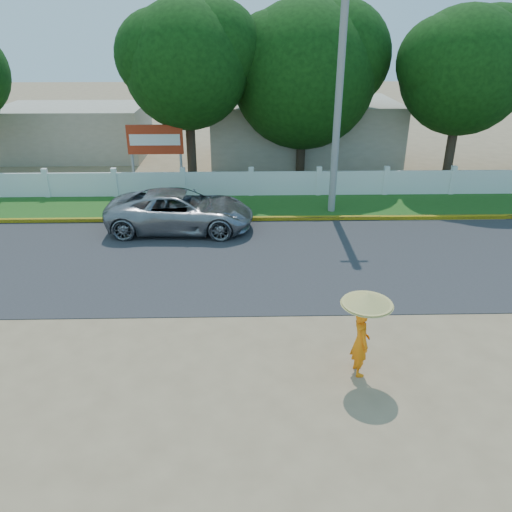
{
  "coord_description": "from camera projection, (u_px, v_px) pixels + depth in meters",
  "views": [
    {
      "loc": [
        -0.29,
        -10.2,
        6.99
      ],
      "look_at": [
        0.0,
        2.0,
        1.3
      ],
      "focal_mm": 35.0,
      "sensor_mm": 36.0,
      "label": 1
    }
  ],
  "objects": [
    {
      "name": "fence",
      "position": [
        251.0,
        184.0,
        22.12
      ],
      "size": [
        40.0,
        0.1,
        1.1
      ],
      "primitive_type": "cube",
      "color": "silver",
      "rests_on": "ground"
    },
    {
      "name": "tree_row",
      "position": [
        331.0,
        70.0,
        22.78
      ],
      "size": [
        35.7,
        7.96,
        9.19
      ],
      "color": "#473828",
      "rests_on": "ground"
    },
    {
      "name": "road",
      "position": [
        254.0,
        259.0,
        16.28
      ],
      "size": [
        60.0,
        7.0,
        0.02
      ],
      "primitive_type": "cube",
      "color": "#38383A",
      "rests_on": "ground"
    },
    {
      "name": "building_far",
      "position": [
        75.0,
        131.0,
        28.62
      ],
      "size": [
        8.0,
        5.0,
        2.8
      ],
      "primitive_type": "cube",
      "color": "#B7AD99",
      "rests_on": "ground"
    },
    {
      "name": "ground",
      "position": [
        258.0,
        339.0,
        12.2
      ],
      "size": [
        120.0,
        120.0,
        0.0
      ],
      "primitive_type": "plane",
      "color": "#9E8460",
      "rests_on": "ground"
    },
    {
      "name": "building_near",
      "position": [
        303.0,
        130.0,
        27.9
      ],
      "size": [
        10.0,
        6.0,
        3.2
      ],
      "primitive_type": "cube",
      "color": "#B7AD99",
      "rests_on": "ground"
    },
    {
      "name": "curb",
      "position": [
        252.0,
        219.0,
        19.46
      ],
      "size": [
        40.0,
        0.18,
        0.16
      ],
      "primitive_type": "cube",
      "color": "yellow",
      "rests_on": "ground"
    },
    {
      "name": "vehicle",
      "position": [
        181.0,
        211.0,
        18.38
      ],
      "size": [
        5.43,
        2.65,
        1.49
      ],
      "primitive_type": "imported",
      "rotation": [
        0.0,
        0.0,
        1.54
      ],
      "color": "gray",
      "rests_on": "ground"
    },
    {
      "name": "monk_with_parasol",
      "position": [
        364.0,
        322.0,
        10.49
      ],
      "size": [
        1.1,
        1.1,
        1.99
      ],
      "color": "orange",
      "rests_on": "ground"
    },
    {
      "name": "grass_verge",
      "position": [
        252.0,
        206.0,
        21.03
      ],
      "size": [
        60.0,
        3.5,
        0.03
      ],
      "primitive_type": "cube",
      "color": "#2D601E",
      "rests_on": "ground"
    },
    {
      "name": "utility_pole",
      "position": [
        338.0,
        103.0,
        18.69
      ],
      "size": [
        0.28,
        0.28,
        8.63
      ],
      "primitive_type": "cylinder",
      "color": "gray",
      "rests_on": "ground"
    },
    {
      "name": "billboard",
      "position": [
        155.0,
        143.0,
        22.35
      ],
      "size": [
        2.5,
        0.13,
        2.95
      ],
      "color": "gray",
      "rests_on": "ground"
    }
  ]
}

